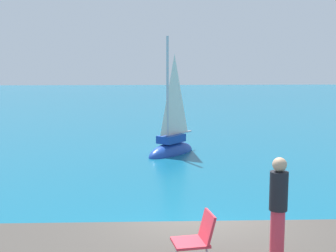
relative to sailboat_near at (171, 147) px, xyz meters
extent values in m
ellipsoid|color=#193D99|center=(-0.01, -0.01, -0.30)|extent=(2.67, 2.92, 1.01)
cube|color=#193D99|center=(-0.01, -0.01, 0.37)|extent=(1.37, 1.45, 0.33)
cylinder|color=#B7B7BC|center=(-0.19, -0.23, 2.51)|extent=(0.11, 0.11, 4.61)
cylinder|color=#B2B2B7|center=(0.40, 0.48, 0.53)|extent=(1.25, 1.48, 0.09)
pyramid|color=silver|center=(0.14, 0.17, 2.32)|extent=(0.98, 1.17, 3.50)
cylinder|color=#DB384C|center=(0.82, -13.06, 1.00)|extent=(0.22, 0.22, 0.80)
cylinder|color=black|center=(0.82, -13.06, 1.70)|extent=(0.28, 0.28, 0.60)
sphere|color=tan|center=(0.82, -13.06, 2.11)|extent=(0.22, 0.22, 0.22)
cube|color=#E03342|center=(-0.54, -13.16, 0.95)|extent=(0.59, 0.55, 0.04)
cube|color=#E03342|center=(-0.28, -13.12, 1.17)|extent=(0.22, 0.50, 0.45)
cylinder|color=silver|center=(-0.28, -13.12, 0.77)|extent=(0.04, 0.04, 0.35)
camera|label=1|loc=(-1.22, -19.61, 3.59)|focal=48.23mm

